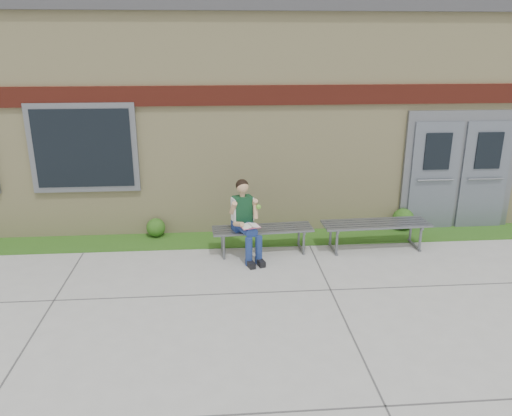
{
  "coord_description": "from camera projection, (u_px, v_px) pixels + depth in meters",
  "views": [
    {
      "loc": [
        -0.63,
        -6.02,
        3.49
      ],
      "look_at": [
        -0.02,
        1.7,
        0.91
      ],
      "focal_mm": 35.0,
      "sensor_mm": 36.0,
      "label": 1
    }
  ],
  "objects": [
    {
      "name": "girl",
      "position": [
        246.0,
        219.0,
        8.32
      ],
      "size": [
        0.58,
        0.84,
        1.34
      ],
      "rotation": [
        0.0,
        0.0,
        0.3
      ],
      "color": "navy",
      "rests_on": "ground"
    },
    {
      "name": "bench_right",
      "position": [
        375.0,
        229.0,
        8.78
      ],
      "size": [
        1.89,
        0.59,
        0.49
      ],
      "rotation": [
        0.0,
        0.0,
        0.04
      ],
      "color": "slate",
      "rests_on": "ground"
    },
    {
      "name": "bench_left",
      "position": [
        263.0,
        233.0,
        8.64
      ],
      "size": [
        1.75,
        0.58,
        0.45
      ],
      "rotation": [
        0.0,
        0.0,
        0.06
      ],
      "color": "slate",
      "rests_on": "ground"
    },
    {
      "name": "shrub_mid",
      "position": [
        156.0,
        227.0,
        9.34
      ],
      "size": [
        0.35,
        0.35,
        0.35
      ],
      "primitive_type": "sphere",
      "color": "#224A13",
      "rests_on": "grass_strip"
    },
    {
      "name": "shrub_east",
      "position": [
        403.0,
        219.0,
        9.7
      ],
      "size": [
        0.42,
        0.42,
        0.42
      ],
      "primitive_type": "sphere",
      "color": "#224A13",
      "rests_on": "grass_strip"
    },
    {
      "name": "grass_strip",
      "position": [
        253.0,
        239.0,
        9.3
      ],
      "size": [
        16.0,
        0.8,
        0.02
      ],
      "primitive_type": "cube",
      "color": "#224A13",
      "rests_on": "ground"
    },
    {
      "name": "school_building",
      "position": [
        242.0,
        104.0,
        11.85
      ],
      "size": [
        16.2,
        6.22,
        4.2
      ],
      "color": "beige",
      "rests_on": "ground"
    },
    {
      "name": "ground",
      "position": [
        267.0,
        310.0,
        6.85
      ],
      "size": [
        80.0,
        80.0,
        0.0
      ],
      "primitive_type": "plane",
      "color": "#9E9E99",
      "rests_on": "ground"
    }
  ]
}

